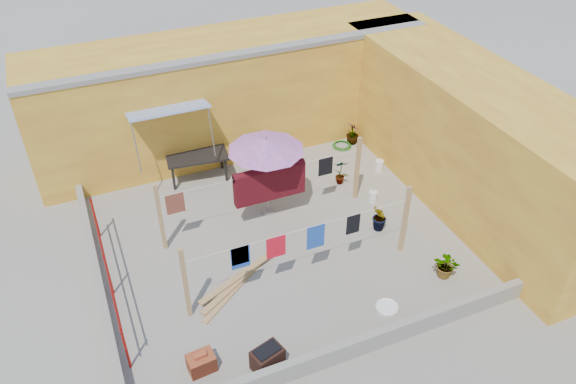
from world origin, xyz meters
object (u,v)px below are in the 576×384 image
at_px(patio_umbrella, 266,145).
at_px(white_basin, 387,307).
at_px(brick_stack, 201,363).
at_px(water_jug_a, 373,196).
at_px(plant_back_a, 254,154).
at_px(outdoor_table, 197,158).
at_px(green_hose, 342,145).
at_px(brazier, 267,359).
at_px(water_jug_b, 379,166).

xyz_separation_m(patio_umbrella, white_basin, (1.09, -3.96, -1.92)).
distance_m(brick_stack, water_jug_a, 6.35).
xyz_separation_m(white_basin, plant_back_a, (-0.67, 6.04, 0.34)).
xyz_separation_m(outdoor_table, green_hose, (4.34, -0.06, -0.64)).
xyz_separation_m(outdoor_table, white_basin, (2.29, -6.04, -0.63)).
distance_m(brazier, plant_back_a, 6.74).
height_order(white_basin, plant_back_a, plant_back_a).
bearing_deg(patio_umbrella, water_jug_b, 8.24).
bearing_deg(white_basin, plant_back_a, 96.34).
xyz_separation_m(patio_umbrella, brazier, (-1.68, -4.32, -1.72)).
bearing_deg(white_basin, brick_stack, 178.89).
distance_m(brazier, water_jug_a, 5.68).
distance_m(outdoor_table, white_basin, 6.49).
distance_m(white_basin, green_hose, 6.33).
xyz_separation_m(patio_umbrella, outdoor_table, (-1.19, 2.08, -1.29)).
height_order(outdoor_table, brazier, outdoor_table).
distance_m(water_jug_a, water_jug_b, 1.45).
height_order(water_jug_b, green_hose, water_jug_b).
relative_size(patio_umbrella, plant_back_a, 3.05).
bearing_deg(brick_stack, plant_back_a, 61.48).
bearing_deg(patio_umbrella, brick_stack, -125.98).
height_order(patio_umbrella, water_jug_b, patio_umbrella).
relative_size(brick_stack, white_basin, 1.08).
relative_size(patio_umbrella, outdoor_table, 1.38).
relative_size(brazier, water_jug_b, 1.79).
relative_size(white_basin, green_hose, 0.85).
bearing_deg(green_hose, brazier, -127.30).
relative_size(brick_stack, brazier, 0.80).
height_order(green_hose, plant_back_a, plant_back_a).
bearing_deg(brazier, green_hose, 52.70).
bearing_deg(outdoor_table, brazier, -94.40).
bearing_deg(plant_back_a, water_jug_b, -26.95).
bearing_deg(brazier, outdoor_table, 85.60).
relative_size(white_basin, water_jug_b, 1.33).
relative_size(water_jug_a, water_jug_b, 0.93).
relative_size(water_jug_b, plant_back_a, 0.48).
distance_m(patio_umbrella, outdoor_table, 2.72).
relative_size(water_jug_a, plant_back_a, 0.44).
xyz_separation_m(outdoor_table, water_jug_a, (3.85, -2.74, -0.53)).
distance_m(white_basin, plant_back_a, 6.09).
xyz_separation_m(brazier, water_jug_a, (4.34, 3.66, -0.10)).
relative_size(patio_umbrella, green_hose, 4.08).
bearing_deg(water_jug_a, patio_umbrella, 166.16).
bearing_deg(patio_umbrella, water_jug_a, -13.84).
xyz_separation_m(patio_umbrella, brick_stack, (-2.82, -3.88, -1.78)).
height_order(water_jug_a, plant_back_a, plant_back_a).
xyz_separation_m(patio_umbrella, plant_back_a, (0.42, 2.08, -1.58)).
bearing_deg(outdoor_table, water_jug_a, -35.44).
relative_size(patio_umbrella, brick_stack, 4.46).
bearing_deg(plant_back_a, white_basin, -83.66).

